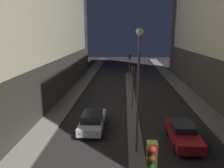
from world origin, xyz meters
TOP-DOWN VIEW (x-y plane):
  - median_strip at (0.00, 19.63)m, footprint 1.04×37.27m
  - traffic_light_mid at (0.00, 18.00)m, footprint 0.32×0.42m
  - traffic_light_far at (0.00, 30.86)m, footprint 0.32×0.42m
  - street_lamp at (0.00, 10.10)m, footprint 0.44×0.44m
  - car_left_lane at (-3.37, 13.57)m, footprint 1.81×4.63m
  - car_right_lane at (3.37, 11.58)m, footprint 1.79×4.31m

SIDE VIEW (x-z plane):
  - median_strip at x=0.00m, z-range 0.00..0.13m
  - car_right_lane at x=3.37m, z-range 0.03..1.46m
  - car_left_lane at x=-3.37m, z-range 0.01..1.49m
  - traffic_light_mid at x=0.00m, z-range 1.17..5.60m
  - traffic_light_far at x=0.00m, z-range 1.17..5.60m
  - street_lamp at x=0.00m, z-range 1.15..9.01m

